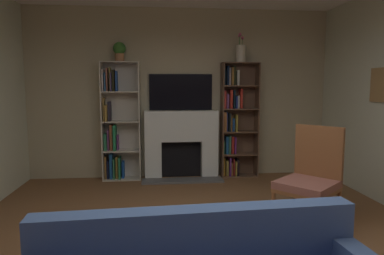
{
  "coord_description": "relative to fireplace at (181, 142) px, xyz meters",
  "views": [
    {
      "loc": [
        -0.42,
        -2.85,
        1.55
      ],
      "look_at": [
        0.0,
        1.26,
        1.07
      ],
      "focal_mm": 32.93,
      "sensor_mm": 36.0,
      "label": 1
    }
  ],
  "objects": [
    {
      "name": "tv",
      "position": [
        0.0,
        0.1,
        0.84
      ],
      "size": [
        1.06,
        0.06,
        0.6
      ],
      "primitive_type": "cube",
      "color": "black",
      "rests_on": "fireplace"
    },
    {
      "name": "wall_back_accent",
      "position": [
        0.0,
        0.16,
        0.81
      ],
      "size": [
        5.2,
        0.06,
        2.85
      ],
      "primitive_type": "cube",
      "color": "tan",
      "rests_on": "ground_plane"
    },
    {
      "name": "fireplace",
      "position": [
        0.0,
        0.0,
        0.0
      ],
      "size": [
        1.33,
        0.55,
        1.14
      ],
      "color": "white",
      "rests_on": "ground_plane"
    },
    {
      "name": "armchair",
      "position": [
        1.3,
        -2.19,
        -0.06
      ],
      "size": [
        0.82,
        0.81,
        1.1
      ],
      "color": "brown",
      "rests_on": "ground_plane"
    },
    {
      "name": "coffee_table",
      "position": [
        -0.16,
        -3.36,
        -0.25
      ],
      "size": [
        0.83,
        0.54,
        0.42
      ],
      "color": "brown",
      "rests_on": "ground_plane"
    },
    {
      "name": "potted_plant",
      "position": [
        -1.0,
        -0.02,
        1.51
      ],
      "size": [
        0.2,
        0.2,
        0.31
      ],
      "color": "#AE7349",
      "rests_on": "bookshelf_left"
    },
    {
      "name": "vase_with_flowers",
      "position": [
        1.0,
        -0.02,
        1.49
      ],
      "size": [
        0.16,
        0.16,
        0.48
      ],
      "color": "beige",
      "rests_on": "bookshelf_right"
    },
    {
      "name": "bookshelf_right",
      "position": [
        0.92,
        0.02,
        0.34
      ],
      "size": [
        0.62,
        0.28,
        1.95
      ],
      "color": "brown",
      "rests_on": "ground_plane"
    },
    {
      "name": "bookshelf_left",
      "position": [
        -1.07,
        0.02,
        0.3
      ],
      "size": [
        0.62,
        0.29,
        1.95
      ],
      "color": "beige",
      "rests_on": "ground_plane"
    }
  ]
}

